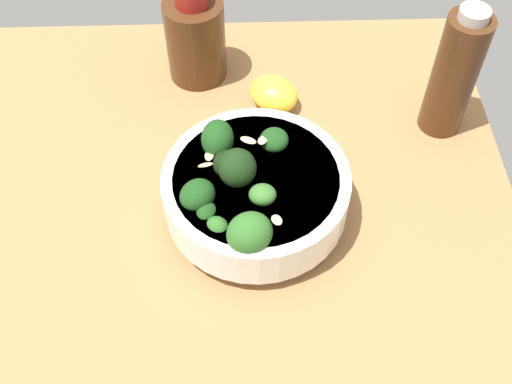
# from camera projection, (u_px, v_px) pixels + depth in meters

# --- Properties ---
(ground_plane) EXTENTS (0.67, 0.67, 0.03)m
(ground_plane) POSITION_uv_depth(u_px,v_px,m) (221.00, 223.00, 0.72)
(ground_plane) COLOR #996D42
(bowl_of_broccoli) EXTENTS (0.20, 0.20, 0.11)m
(bowl_of_broccoli) POSITION_uv_depth(u_px,v_px,m) (253.00, 191.00, 0.67)
(bowl_of_broccoli) COLOR white
(bowl_of_broccoli) RESTS_ON ground_plane
(lemon_wedge) EXTENTS (0.08, 0.08, 0.04)m
(lemon_wedge) POSITION_uv_depth(u_px,v_px,m) (274.00, 94.00, 0.79)
(lemon_wedge) COLOR yellow
(lemon_wedge) RESTS_ON ground_plane
(bottle_tall) EXTENTS (0.08, 0.08, 0.13)m
(bottle_tall) POSITION_uv_depth(u_px,v_px,m) (195.00, 37.00, 0.80)
(bottle_tall) COLOR #472814
(bottle_tall) RESTS_ON ground_plane
(bottle_short) EXTENTS (0.05, 0.05, 0.17)m
(bottle_short) POSITION_uv_depth(u_px,v_px,m) (454.00, 74.00, 0.72)
(bottle_short) COLOR #472814
(bottle_short) RESTS_ON ground_plane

